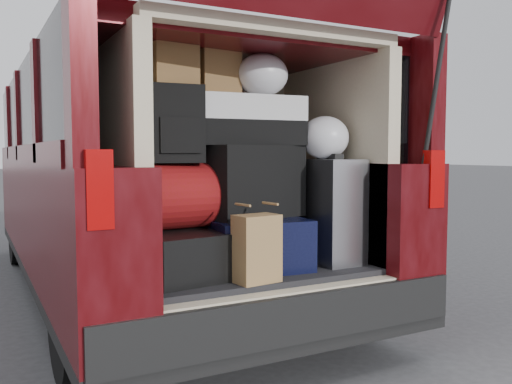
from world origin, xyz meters
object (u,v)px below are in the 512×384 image
Objects in this scene: backpack at (175,124)px; twotone_duffel at (247,121)px; kraft_bag at (257,249)px; black_hardshell at (177,253)px; red_duffel at (185,195)px; black_soft_case at (250,181)px; navy_hardshell at (249,241)px; silver_roller at (330,211)px.

backpack is 0.65× the size of twotone_duffel.
black_hardshell is at bearing 125.70° from kraft_bag.
backpack is at bearing -156.58° from red_duffel.
kraft_bag is 0.60× the size of black_soft_case.
twotone_duffel is (0.01, 0.05, 0.65)m from navy_hardshell.
black_hardshell is 1.50× the size of backpack.
black_soft_case reaches higher than black_hardshell.
kraft_bag is 0.49m from black_soft_case.
navy_hardshell is at bearing -146.89° from black_soft_case.
kraft_bag is at bearing -107.27° from twotone_duffel.
twotone_duffel is at bearing 158.37° from silver_roller.
black_soft_case reaches higher than kraft_bag.
twotone_duffel reaches higher than red_duffel.
black_soft_case is at bearing 48.93° from navy_hardshell.
backpack reaches higher than navy_hardshell.
black_soft_case is 0.32m from twotone_duffel.
red_duffel is 0.54m from twotone_duffel.
red_duffel is at bearing 33.20° from black_hardshell.
black_soft_case is (-0.43, 0.13, 0.17)m from silver_roller.
red_duffel is (-0.36, 0.01, 0.26)m from navy_hardshell.
twotone_duffel reaches higher than silver_roller.
red_duffel is at bearing 114.81° from kraft_bag.
backpack reaches higher than red_duffel.
black_soft_case is at bearing 60.34° from kraft_bag.
red_duffel is at bearing -176.72° from navy_hardshell.
black_soft_case is (0.37, 0.00, 0.06)m from red_duffel.
twotone_duffel reaches higher than navy_hardshell.
navy_hardshell is at bearing -0.94° from black_hardshell.
navy_hardshell is 0.45m from red_duffel.
red_duffel is at bearing -169.83° from twotone_duffel.
black_hardshell is at bearing -164.18° from twotone_duffel.
black_hardshell is 0.99× the size of silver_roller.
red_duffel is 0.87× the size of twotone_duffel.
backpack is (-0.28, 0.33, 0.59)m from kraft_bag.
backpack is at bearing 123.51° from kraft_bag.
black_soft_case is at bearing 0.19° from black_hardshell.
silver_roller is 1.13× the size of red_duffel.
black_soft_case reaches higher than red_duffel.
black_hardshell is 0.29m from red_duffel.
kraft_bag is at bearing -44.21° from backpack.
navy_hardshell is 0.48m from silver_roller.
navy_hardshell is at bearing -5.28° from red_duffel.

